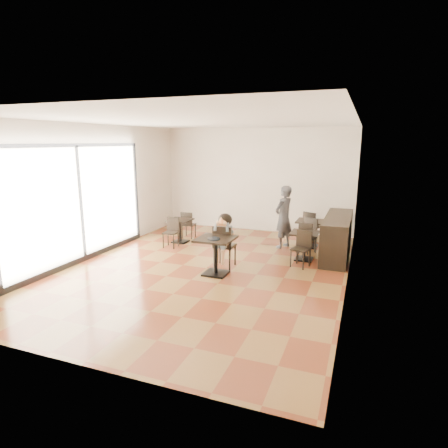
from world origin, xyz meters
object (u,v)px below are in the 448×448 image
at_px(child_chair, 225,246).
at_px(chair_left_b, 171,233).
at_px(child_table, 216,256).
at_px(adult_patron, 284,217).
at_px(chair_back_b, 306,236).
at_px(chair_left_a, 189,225).
at_px(chair_back_a, 312,227).
at_px(chair_mid_a, 308,238).
at_px(cafe_table_left, 180,231).
at_px(child, 225,241).
at_px(cafe_table_back, 309,234).
at_px(chair_mid_b, 301,249).
at_px(cafe_table_mid, 304,246).

relative_size(child_chair, chair_left_b, 1.23).
relative_size(child_table, adult_patron, 0.48).
relative_size(chair_left_b, chair_back_b, 0.90).
bearing_deg(chair_left_a, child_chair, 129.06).
bearing_deg(chair_back_a, child_chair, 86.07).
height_order(child_chair, chair_mid_a, child_chair).
relative_size(child_chair, cafe_table_left, 1.48).
xyz_separation_m(cafe_table_left, chair_back_a, (3.47, 1.35, 0.11)).
relative_size(chair_back_a, chair_back_b, 1.00).
distance_m(child, chair_back_a, 3.28).
bearing_deg(chair_back_a, cafe_table_back, 114.34).
bearing_deg(child_chair, chair_left_b, -27.00).
height_order(chair_mid_b, chair_back_a, chair_back_a).
bearing_deg(cafe_table_back, chair_back_a, 90.00).
bearing_deg(cafe_table_back, cafe_table_left, -166.93).
height_order(child_chair, chair_mid_b, child_chair).
xyz_separation_m(cafe_table_left, chair_mid_a, (3.52, 0.16, 0.08)).
xyz_separation_m(cafe_table_mid, cafe_table_left, (-3.52, 0.39, -0.01)).
distance_m(cafe_table_mid, chair_back_a, 1.74).
relative_size(child_table, chair_back_a, 0.92).
bearing_deg(adult_patron, chair_back_a, 166.93).
height_order(chair_left_a, chair_back_b, chair_back_b).
distance_m(child_table, chair_mid_b, 1.97).
distance_m(cafe_table_mid, chair_back_b, 0.65).
xyz_separation_m(cafe_table_mid, chair_back_b, (-0.05, 0.64, 0.10)).
bearing_deg(chair_back_a, chair_mid_b, 115.68).
distance_m(adult_patron, cafe_table_left, 2.90).
relative_size(child_table, chair_left_b, 1.02).
distance_m(chair_left_b, chair_back_b, 3.56).
bearing_deg(cafe_table_back, chair_back_b, -90.00).
relative_size(child, chair_left_b, 1.55).
bearing_deg(chair_back_a, chair_left_b, 53.13).
relative_size(child, chair_left_a, 1.55).
height_order(child_chair, cafe_table_back, child_chair).
bearing_deg(chair_back_b, cafe_table_back, 114.34).
distance_m(child_table, adult_patron, 2.77).
xyz_separation_m(child_table, cafe_table_left, (-1.92, 2.08, -0.08)).
relative_size(child_table, child_chair, 0.83).
bearing_deg(cafe_table_mid, chair_mid_b, -90.00).
bearing_deg(chair_back_a, cafe_table_left, 45.68).
xyz_separation_m(adult_patron, chair_left_b, (-2.82, -1.05, -0.44)).
height_order(cafe_table_mid, cafe_table_back, cafe_table_back).
distance_m(chair_mid_b, chair_left_b, 3.54).
distance_m(child_table, cafe_table_mid, 2.33).
xyz_separation_m(cafe_table_mid, chair_left_a, (-3.52, 0.94, 0.05)).
height_order(child, chair_back_a, child).
xyz_separation_m(child, cafe_table_back, (1.55, 2.33, -0.25)).
distance_m(chair_mid_b, chair_back_b, 1.19).
bearing_deg(chair_mid_b, cafe_table_back, 108.49).
height_order(chair_mid_a, chair_left_b, chair_mid_a).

